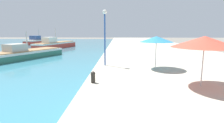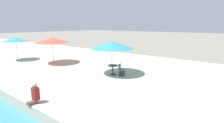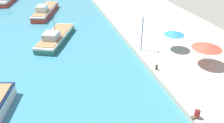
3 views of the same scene
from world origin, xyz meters
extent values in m
cylinder|color=#B7B7B7|center=(6.75, 8.39, 1.69)|extent=(0.06, 0.06, 2.17)
cone|color=teal|center=(6.75, 8.39, 2.91)|extent=(3.30, 3.30, 0.58)
cylinder|color=#B7B7B7|center=(6.28, 15.46, 1.70)|extent=(0.06, 0.06, 2.20)
cone|color=#E04C38|center=(6.28, 15.46, 2.93)|extent=(3.27, 3.27, 0.57)
cylinder|color=#B7B7B7|center=(4.82, 19.90, 1.69)|extent=(0.06, 0.06, 2.18)
cone|color=teal|center=(4.82, 19.90, 2.86)|extent=(2.56, 2.56, 0.45)
cylinder|color=#333338|center=(6.66, 8.22, 0.62)|extent=(0.44, 0.44, 0.04)
cylinder|color=#333338|center=(6.66, 8.22, 0.95)|extent=(0.08, 0.08, 0.70)
cylinder|color=#4C4742|center=(6.66, 8.22, 1.32)|extent=(0.80, 0.80, 0.04)
cube|color=#2D2D33|center=(6.82, 7.49, 0.83)|extent=(0.41, 0.41, 0.45)
cube|color=#2D8E42|center=(6.82, 7.49, 1.08)|extent=(0.48, 0.48, 0.06)
cube|color=#2D8E42|center=(6.78, 7.69, 1.31)|extent=(0.40, 0.15, 0.40)
cube|color=brown|center=(0.14, 8.24, 0.68)|extent=(0.43, 0.28, 0.16)
cube|color=maroon|center=(0.36, 8.24, 1.08)|extent=(0.26, 0.36, 0.64)
sphere|color=tan|center=(0.36, 8.24, 1.52)|extent=(0.23, 0.23, 0.23)
camera|label=1|loc=(1.93, 6.46, 3.47)|focal=28.00mm
camera|label=2|loc=(-3.75, 0.34, 4.42)|focal=28.00mm
camera|label=3|loc=(-10.03, -2.44, 13.65)|focal=35.00mm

